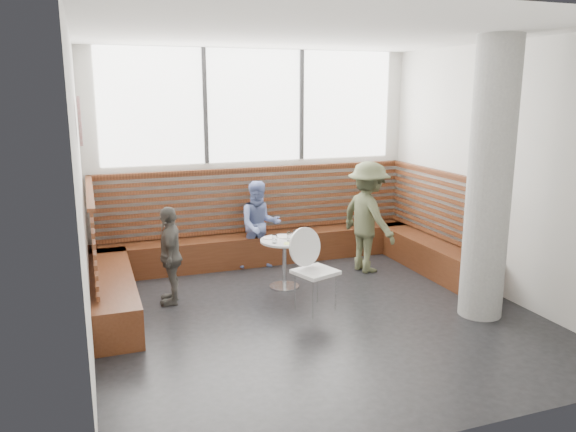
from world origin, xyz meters
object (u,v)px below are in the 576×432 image
object	(u,v)px
adult_man	(368,217)
child_left	(170,255)
concrete_column	(490,181)
child_back	(260,225)
cafe_chair	(313,262)
cafe_table	(284,253)

from	to	relation	value
adult_man	child_left	xyz separation A→B (m)	(-2.90, -0.31, -0.19)
child_left	concrete_column	bearing A→B (deg)	75.41
child_back	child_left	xyz separation A→B (m)	(-1.45, -0.97, -0.04)
cafe_chair	adult_man	xyz separation A→B (m)	(1.31, 1.09, 0.22)
concrete_column	cafe_chair	xyz separation A→B (m)	(-1.80, 0.84, -1.01)
cafe_chair	adult_man	world-z (taller)	adult_man
cafe_table	cafe_chair	world-z (taller)	cafe_chair
cafe_chair	child_back	distance (m)	1.76
cafe_table	adult_man	bearing A→B (deg)	11.04
concrete_column	child_left	distance (m)	3.88
cafe_table	child_back	xyz separation A→B (m)	(-0.06, 0.93, 0.18)
cafe_table	adult_man	world-z (taller)	adult_man
cafe_table	cafe_chair	distance (m)	0.83
cafe_table	child_left	size ratio (longest dim) A/B	0.54
concrete_column	cafe_table	distance (m)	2.75
adult_man	child_back	bearing A→B (deg)	54.07
adult_man	cafe_table	bearing A→B (deg)	89.55
concrete_column	child_left	size ratio (longest dim) A/B	2.60
cafe_chair	concrete_column	bearing A→B (deg)	-44.60
cafe_table	cafe_chair	size ratio (longest dim) A/B	0.67
child_back	child_left	distance (m)	1.75
child_back	child_left	world-z (taller)	child_back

